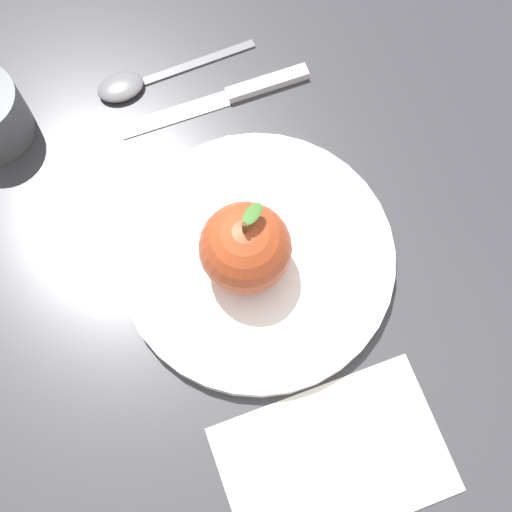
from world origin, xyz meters
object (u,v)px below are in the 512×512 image
object	(u,v)px
knife	(233,95)
dinner_plate	(256,260)
apple	(245,248)
linen_napkin	(333,459)
spoon	(138,81)

from	to	relation	value
knife	dinner_plate	bearing A→B (deg)	-140.52
apple	linen_napkin	distance (m)	0.19
dinner_plate	linen_napkin	xyz separation A→B (m)	(-0.11, -0.15, -0.01)
apple	spoon	world-z (taller)	apple
apple	spoon	bearing A→B (deg)	61.06
linen_napkin	spoon	bearing A→B (deg)	58.67
dinner_plate	knife	xyz separation A→B (m)	(0.14, 0.12, -0.01)
apple	dinner_plate	bearing A→B (deg)	-25.69
dinner_plate	spoon	world-z (taller)	dinner_plate
knife	spoon	xyz separation A→B (m)	(-0.04, 0.09, 0.00)
dinner_plate	apple	bearing A→B (deg)	154.31
spoon	linen_napkin	distance (m)	0.41
dinner_plate	apple	world-z (taller)	apple
spoon	dinner_plate	bearing A→B (deg)	-116.22
knife	apple	bearing A→B (deg)	-143.56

